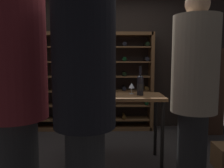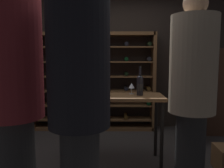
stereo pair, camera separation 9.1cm
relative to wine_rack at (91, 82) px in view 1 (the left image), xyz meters
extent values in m
plane|color=#383330|center=(0.35, -1.50, -0.90)|extent=(9.42, 9.42, 0.00)
cube|color=black|center=(0.35, 0.21, 0.53)|extent=(4.55, 0.10, 2.87)
cube|color=brown|center=(-1.13, 0.00, 0.01)|extent=(0.06, 0.32, 1.83)
cube|color=brown|center=(1.14, 0.00, 0.01)|extent=(0.06, 0.32, 1.83)
cube|color=brown|center=(0.00, 0.00, 0.90)|extent=(2.27, 0.32, 0.06)
cube|color=brown|center=(0.00, 0.00, -0.87)|extent=(2.27, 0.32, 0.06)
cube|color=brown|center=(0.00, 0.00, -0.70)|extent=(2.19, 0.32, 0.02)
cylinder|color=black|center=(-1.03, 0.00, -0.65)|extent=(0.08, 0.30, 0.08)
cylinder|color=black|center=(-0.62, 0.00, -0.65)|extent=(0.08, 0.30, 0.08)
cylinder|color=black|center=(-0.20, 0.00, -0.65)|extent=(0.08, 0.30, 0.08)
cylinder|color=#4C3314|center=(0.21, 0.00, -0.65)|extent=(0.08, 0.30, 0.08)
cylinder|color=#4C3314|center=(0.63, 0.00, -0.65)|extent=(0.08, 0.30, 0.08)
cube|color=brown|center=(0.00, 0.00, -0.43)|extent=(2.19, 0.32, 0.02)
cylinder|color=black|center=(-1.03, 0.00, -0.38)|extent=(0.08, 0.30, 0.08)
cylinder|color=black|center=(-0.62, 0.00, -0.38)|extent=(0.08, 0.30, 0.08)
cylinder|color=black|center=(-0.20, 0.00, -0.38)|extent=(0.08, 0.30, 0.08)
cylinder|color=black|center=(0.21, 0.00, -0.38)|extent=(0.08, 0.30, 0.08)
cylinder|color=black|center=(1.04, 0.00, -0.38)|extent=(0.08, 0.30, 0.08)
cube|color=brown|center=(0.00, 0.00, -0.16)|extent=(2.19, 0.32, 0.02)
cylinder|color=black|center=(-1.03, 0.00, -0.11)|extent=(0.08, 0.30, 0.08)
cylinder|color=black|center=(-0.62, 0.00, -0.11)|extent=(0.08, 0.30, 0.08)
cylinder|color=black|center=(-0.20, 0.00, -0.11)|extent=(0.08, 0.30, 0.08)
cylinder|color=black|center=(0.21, 0.00, -0.11)|extent=(0.08, 0.30, 0.08)
cylinder|color=black|center=(0.63, 0.00, -0.11)|extent=(0.08, 0.30, 0.08)
cylinder|color=#4C3314|center=(1.04, 0.00, -0.11)|extent=(0.08, 0.30, 0.08)
cube|color=brown|center=(0.00, 0.00, 0.11)|extent=(2.19, 0.32, 0.02)
cylinder|color=#4C3314|center=(-1.03, 0.00, 0.17)|extent=(0.08, 0.30, 0.08)
cylinder|color=black|center=(-0.20, 0.00, 0.17)|extent=(0.08, 0.30, 0.08)
cylinder|color=black|center=(0.63, 0.00, 0.17)|extent=(0.08, 0.30, 0.08)
cube|color=brown|center=(0.00, 0.00, 0.38)|extent=(2.19, 0.32, 0.02)
cylinder|color=#4C3314|center=(-1.03, 0.00, 0.44)|extent=(0.08, 0.30, 0.08)
cylinder|color=black|center=(-0.20, 0.00, 0.44)|extent=(0.08, 0.30, 0.08)
cylinder|color=black|center=(0.21, 0.00, 0.44)|extent=(0.08, 0.30, 0.08)
cylinder|color=black|center=(0.63, 0.00, 0.44)|extent=(0.08, 0.30, 0.08)
cylinder|color=black|center=(1.04, 0.00, 0.44)|extent=(0.08, 0.30, 0.08)
cube|color=brown|center=(0.00, 0.00, 0.65)|extent=(2.19, 0.32, 0.02)
cylinder|color=#4C3314|center=(-0.62, 0.00, 0.71)|extent=(0.08, 0.30, 0.08)
cylinder|color=black|center=(-0.20, 0.00, 0.71)|extent=(0.08, 0.30, 0.08)
cylinder|color=black|center=(0.21, 0.00, 0.71)|extent=(0.08, 0.30, 0.08)
cylinder|color=black|center=(0.63, 0.00, 0.71)|extent=(0.08, 0.30, 0.08)
cylinder|color=black|center=(1.04, 0.00, 0.71)|extent=(0.08, 0.30, 0.08)
cube|color=brown|center=(0.41, -1.44, -0.04)|extent=(1.25, 0.51, 0.04)
cylinder|color=black|center=(-0.17, -1.64, -0.48)|extent=(0.04, 0.04, 0.85)
cylinder|color=black|center=(0.98, -1.64, -0.48)|extent=(0.04, 0.04, 0.85)
cylinder|color=black|center=(-0.17, -1.23, -0.48)|extent=(0.04, 0.04, 0.85)
cylinder|color=black|center=(0.98, -1.23, -0.48)|extent=(0.04, 0.04, 0.85)
cylinder|color=#242424|center=(1.15, -2.17, -0.48)|extent=(0.28, 0.28, 0.84)
cylinder|color=tan|center=(1.15, -2.17, 0.39)|extent=(0.44, 0.44, 0.91)
sphere|color=tan|center=(1.15, -2.17, 0.95)|extent=(0.23, 0.23, 0.23)
cube|color=olive|center=(1.37, -2.15, 0.50)|extent=(0.01, 0.05, 0.51)
cylinder|color=black|center=(0.15, -2.66, 0.40)|extent=(0.46, 0.46, 0.92)
cube|color=#26193F|center=(0.36, -2.56, 0.52)|extent=(0.03, 0.05, 0.52)
cylinder|color=#9E2D33|center=(-0.41, -2.54, 0.46)|extent=(0.51, 0.51, 0.96)
cylinder|color=black|center=(1.63, -0.72, -0.46)|extent=(0.27, 0.27, 0.90)
cylinder|color=#9E2D33|center=(1.63, -0.72, 0.48)|extent=(0.42, 0.42, 0.97)
sphere|color=beige|center=(1.63, -0.72, 1.06)|extent=(0.20, 0.20, 0.20)
cube|color=#4C2D1E|center=(2.14, -0.23, -0.14)|extent=(0.44, 0.36, 1.53)
cylinder|color=#4C3314|center=(0.24, -1.39, 0.10)|extent=(0.08, 0.08, 0.24)
cone|color=#4C3314|center=(0.24, -1.39, 0.24)|extent=(0.08, 0.08, 0.03)
cylinder|color=#4C3314|center=(0.24, -1.39, 0.29)|extent=(0.03, 0.03, 0.09)
cylinder|color=#B7932D|center=(0.24, -1.39, 0.35)|extent=(0.03, 0.03, 0.02)
cylinder|color=#C6B28C|center=(0.24, -1.39, 0.09)|extent=(0.08, 0.08, 0.09)
cylinder|color=black|center=(0.74, -1.43, 0.10)|extent=(0.08, 0.08, 0.24)
cone|color=black|center=(0.74, -1.43, 0.23)|extent=(0.08, 0.08, 0.03)
cylinder|color=black|center=(0.74, -1.43, 0.29)|extent=(0.03, 0.03, 0.09)
cylinder|color=black|center=(0.74, -1.43, 0.34)|extent=(0.03, 0.03, 0.02)
cylinder|color=black|center=(0.74, -1.43, 0.09)|extent=(0.09, 0.09, 0.09)
cylinder|color=silver|center=(0.64, -1.31, -0.02)|extent=(0.07, 0.07, 0.00)
cylinder|color=silver|center=(0.64, -1.31, 0.02)|extent=(0.01, 0.01, 0.07)
cone|color=silver|center=(0.64, -1.31, 0.09)|extent=(0.08, 0.08, 0.07)
cylinder|color=#590A14|center=(0.64, -1.31, 0.08)|extent=(0.05, 0.05, 0.02)
camera|label=1|loc=(0.32, -4.36, 0.46)|focal=37.26mm
camera|label=2|loc=(0.42, -4.36, 0.46)|focal=37.26mm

